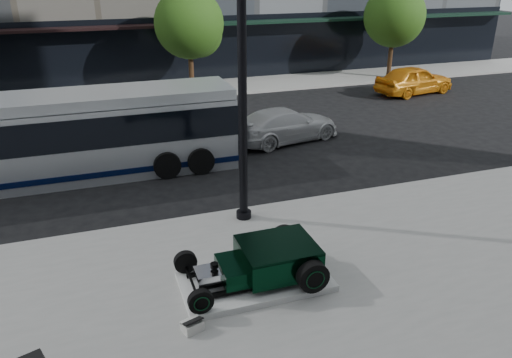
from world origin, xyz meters
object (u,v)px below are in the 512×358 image
object	(u,v)px
hot_rod	(269,260)
white_sedan	(285,125)
transit_bus	(60,137)
yellow_taxi	(414,80)
lamppost	(242,94)

from	to	relation	value
hot_rod	white_sedan	bearing A→B (deg)	65.86
transit_bus	yellow_taxi	bearing A→B (deg)	18.76
lamppost	hot_rod	bearing A→B (deg)	-97.45
transit_bus	white_sedan	distance (m)	8.90
white_sedan	yellow_taxi	distance (m)	11.41
lamppost	yellow_taxi	world-z (taller)	lamppost
white_sedan	yellow_taxi	size ratio (longest dim) A/B	1.01
lamppost	white_sedan	bearing A→B (deg)	58.62
white_sedan	hot_rod	bearing A→B (deg)	143.23
lamppost	white_sedan	xyz separation A→B (m)	(3.85, 6.32, -3.07)
lamppost	transit_bus	world-z (taller)	lamppost
lamppost	yellow_taxi	xyz separation A→B (m)	(13.95, 11.62, -2.96)
hot_rod	yellow_taxi	distance (m)	20.66
hot_rod	yellow_taxi	xyz separation A→B (m)	(14.38, 14.84, 0.11)
lamppost	yellow_taxi	size ratio (longest dim) A/B	1.66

